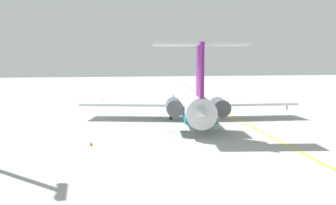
# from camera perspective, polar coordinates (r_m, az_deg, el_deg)

# --- Properties ---
(ground) EXTENTS (392.94, 392.94, 0.00)m
(ground) POSITION_cam_1_polar(r_m,az_deg,el_deg) (78.16, 11.16, -1.65)
(ground) COLOR #ADADA8
(main_jetliner) EXTENTS (45.21, 40.22, 13.23)m
(main_jetliner) POSITION_cam_1_polar(r_m,az_deg,el_deg) (68.27, 3.31, 0.38)
(main_jetliner) COLOR silver
(main_jetliner) RESTS_ON ground
(ground_crew_near_nose) EXTENTS (0.41, 0.28, 1.77)m
(ground_crew_near_nose) POSITION_cam_1_polar(r_m,az_deg,el_deg) (89.91, -10.05, 0.11)
(ground_crew_near_nose) COLOR black
(ground_crew_near_nose) RESTS_ON ground
(ground_crew_near_tail) EXTENTS (0.43, 0.28, 1.77)m
(ground_crew_near_tail) POSITION_cam_1_polar(r_m,az_deg,el_deg) (86.53, 17.79, -0.32)
(ground_crew_near_tail) COLOR black
(ground_crew_near_tail) RESTS_ON ground
(safety_cone_nose) EXTENTS (0.40, 0.40, 0.55)m
(safety_cone_nose) POSITION_cam_1_polar(r_m,az_deg,el_deg) (48.34, -11.72, -6.18)
(safety_cone_nose) COLOR #EA590F
(safety_cone_nose) RESTS_ON ground
(taxiway_centreline) EXTENTS (101.00, 11.84, 0.01)m
(taxiway_centreline) POSITION_cam_1_polar(r_m,az_deg,el_deg) (72.89, 9.94, -2.19)
(taxiway_centreline) COLOR gold
(taxiway_centreline) RESTS_ON ground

